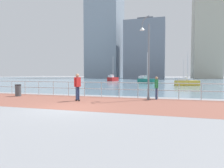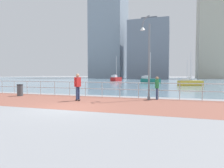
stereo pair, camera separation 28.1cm
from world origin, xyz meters
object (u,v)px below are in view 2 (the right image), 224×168
at_px(skateboarder, 78,84).
at_px(sailboat_red, 187,81).
at_px(lamppost, 147,53).
at_px(sailboat_blue, 191,80).
at_px(bystander, 157,86).
at_px(sailboat_navy, 190,83).
at_px(sailboat_white, 116,79).
at_px(sailboat_ivory, 150,80).
at_px(trash_bin, 20,90).

distance_m(skateboarder, sailboat_red, 29.27).
height_order(lamppost, skateboarder, lamppost).
distance_m(lamppost, sailboat_blue, 34.63).
height_order(lamppost, bystander, lamppost).
xyz_separation_m(lamppost, sailboat_blue, (5.89, 34.02, -2.67)).
bearing_deg(sailboat_blue, bystander, -98.79).
bearing_deg(sailboat_blue, lamppost, -99.82).
distance_m(sailboat_blue, sailboat_navy, 16.63).
relative_size(lamppost, sailboat_white, 0.90).
bearing_deg(sailboat_navy, skateboarder, -113.07).
bearing_deg(lamppost, bystander, 15.28).
bearing_deg(sailboat_red, sailboat_navy, -91.27).
bearing_deg(sailboat_ivory, sailboat_white, 133.11).
relative_size(bystander, trash_bin, 1.68).
relative_size(bystander, sailboat_red, 0.35).
bearing_deg(skateboarder, sailboat_blue, 74.39).
distance_m(skateboarder, trash_bin, 5.81).
distance_m(lamppost, sailboat_red, 26.45).
relative_size(sailboat_ivory, sailboat_red, 1.30).
relative_size(trash_bin, sailboat_ivory, 0.16).
bearing_deg(bystander, sailboat_white, 110.76).
height_order(sailboat_white, sailboat_navy, sailboat_white).
xyz_separation_m(lamppost, sailboat_red, (4.32, 25.95, -2.70)).
distance_m(skateboarder, sailboat_navy, 21.23).
xyz_separation_m(skateboarder, trash_bin, (-5.68, 1.11, -0.59)).
height_order(lamppost, sailboat_blue, lamppost).
height_order(skateboarder, sailboat_navy, sailboat_navy).
relative_size(skateboarder, bystander, 1.13).
xyz_separation_m(sailboat_ivory, sailboat_red, (6.72, 2.60, -0.13)).
relative_size(lamppost, trash_bin, 6.09).
bearing_deg(sailboat_blue, sailboat_ivory, -127.86).
distance_m(sailboat_ivory, sailboat_navy, 8.79).
xyz_separation_m(skateboarder, bystander, (4.84, 2.23, -0.15)).
bearing_deg(sailboat_white, sailboat_ivory, -46.89).
relative_size(lamppost, sailboat_blue, 1.17).
bearing_deg(sailboat_red, bystander, -98.09).
xyz_separation_m(lamppost, sailboat_white, (-12.01, 33.62, -2.53)).
height_order(skateboarder, bystander, skateboarder).
bearing_deg(sailboat_blue, sailboat_white, -178.72).
relative_size(lamppost, bystander, 3.62).
bearing_deg(trash_bin, sailboat_white, 93.57).
xyz_separation_m(lamppost, skateboarder, (-4.18, -2.05, -2.07)).
bearing_deg(sailboat_navy, sailboat_white, 135.01).
bearing_deg(sailboat_blue, skateboarder, -105.61).
bearing_deg(lamppost, sailboat_navy, 76.70).
bearing_deg(lamppost, sailboat_ivory, 95.87).
distance_m(sailboat_navy, sailboat_red, 8.48).
bearing_deg(bystander, lamppost, -164.72).
bearing_deg(sailboat_navy, trash_bin, -127.23).
xyz_separation_m(skateboarder, sailboat_navy, (8.32, 19.52, -0.58)).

